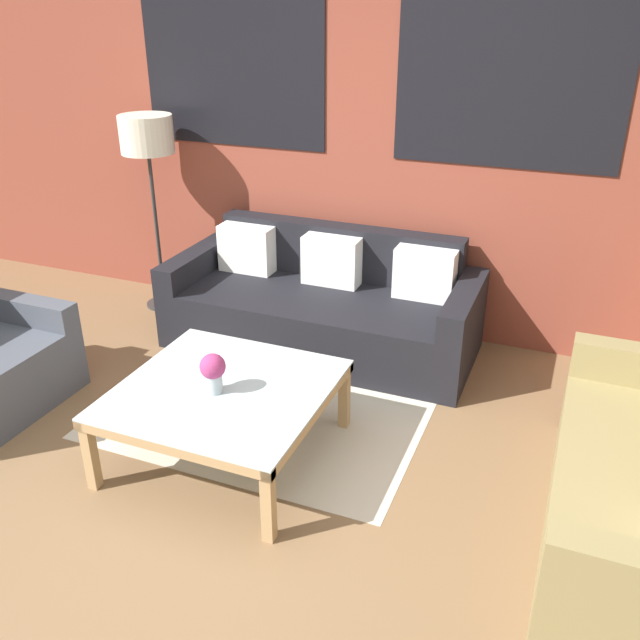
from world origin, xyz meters
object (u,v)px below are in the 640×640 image
(floor_lamp, at_px, (147,143))
(flower_vase, at_px, (213,371))
(couch_dark, at_px, (324,306))
(coffee_table, at_px, (224,396))

(floor_lamp, height_order, flower_vase, floor_lamp)
(couch_dark, distance_m, flower_vase, 1.48)
(coffee_table, height_order, floor_lamp, floor_lamp)
(couch_dark, relative_size, floor_lamp, 1.43)
(coffee_table, bearing_deg, floor_lamp, 132.93)
(couch_dark, distance_m, floor_lamp, 1.74)
(coffee_table, height_order, flower_vase, flower_vase)
(coffee_table, xyz_separation_m, flower_vase, (-0.02, -0.05, 0.18))
(floor_lamp, distance_m, flower_vase, 2.25)
(couch_dark, bearing_deg, floor_lamp, 174.47)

